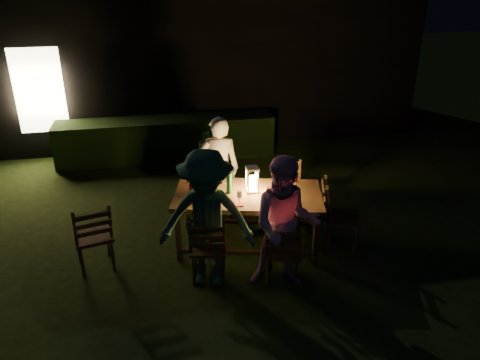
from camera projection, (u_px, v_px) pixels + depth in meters
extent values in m
plane|color=black|center=(223.00, 259.00, 6.13)|extent=(40.00, 40.00, 0.00)
cube|color=black|center=(179.00, 54.00, 10.98)|extent=(10.00, 4.00, 3.20)
cube|color=#FFE5B2|center=(39.00, 91.00, 8.82)|extent=(0.90, 0.06, 1.60)
cube|color=black|center=(167.00, 138.00, 9.21)|extent=(4.20, 0.70, 0.80)
cube|color=#462F17|center=(248.00, 195.00, 6.11)|extent=(2.09, 1.38, 0.06)
cube|color=#462F17|center=(179.00, 237.00, 5.97)|extent=(0.07, 0.07, 0.70)
cube|color=#462F17|center=(188.00, 208.00, 6.68)|extent=(0.07, 0.07, 0.70)
cube|color=#462F17|center=(316.00, 240.00, 5.89)|extent=(0.07, 0.07, 0.70)
cube|color=#462F17|center=(311.00, 210.00, 6.61)|extent=(0.07, 0.07, 0.70)
cube|color=#462F17|center=(208.00, 247.00, 5.59)|extent=(0.50, 0.48, 0.04)
cube|color=#462F17|center=(207.00, 236.00, 5.31)|extent=(0.45, 0.22, 0.50)
cube|color=#462F17|center=(284.00, 251.00, 5.56)|extent=(0.51, 0.50, 0.04)
cube|color=#462F17|center=(283.00, 241.00, 5.30)|extent=(0.42, 0.27, 0.47)
cube|color=#462F17|center=(219.00, 191.00, 6.94)|extent=(0.54, 0.53, 0.04)
cube|color=#462F17|center=(220.00, 168.00, 7.00)|extent=(0.47, 0.26, 0.53)
cube|color=#462F17|center=(287.00, 194.00, 6.92)|extent=(0.50, 0.49, 0.04)
cube|color=#462F17|center=(287.00, 173.00, 6.97)|extent=(0.43, 0.24, 0.48)
cube|color=#462F17|center=(342.00, 218.00, 6.19)|extent=(0.55, 0.56, 0.04)
cube|color=#462F17|center=(329.00, 198.00, 6.09)|extent=(0.28, 0.47, 0.53)
cube|color=#462F17|center=(93.00, 236.00, 5.78)|extent=(0.53, 0.52, 0.04)
cube|color=#462F17|center=(92.00, 224.00, 5.50)|extent=(0.47, 0.25, 0.52)
imported|color=beige|center=(219.00, 168.00, 6.87)|extent=(0.65, 0.51, 1.58)
imported|color=#E79EC3|center=(285.00, 224.00, 5.33)|extent=(0.92, 0.79, 1.64)
imported|color=#2C593E|center=(207.00, 220.00, 5.35)|extent=(1.22, 0.88, 1.71)
cube|color=white|center=(252.00, 191.00, 6.14)|extent=(0.15, 0.15, 0.03)
cube|color=white|center=(252.00, 168.00, 6.00)|extent=(0.16, 0.16, 0.03)
cylinder|color=#FF9E3F|center=(252.00, 183.00, 6.09)|extent=(0.09, 0.09, 0.18)
cylinder|color=white|center=(208.00, 185.00, 6.32)|extent=(0.25, 0.25, 0.01)
cylinder|color=white|center=(204.00, 200.00, 5.92)|extent=(0.25, 0.25, 0.01)
cylinder|color=white|center=(282.00, 186.00, 6.28)|extent=(0.25, 0.25, 0.01)
cylinder|color=white|center=(283.00, 201.00, 5.88)|extent=(0.25, 0.25, 0.01)
cylinder|color=#0F471E|center=(229.00, 183.00, 6.05)|extent=(0.07, 0.07, 0.28)
cube|color=red|center=(235.00, 204.00, 5.81)|extent=(0.18, 0.14, 0.01)
cube|color=red|center=(292.00, 205.00, 5.80)|extent=(0.18, 0.14, 0.01)
cube|color=black|center=(198.00, 203.00, 5.85)|extent=(0.14, 0.07, 0.01)
cylinder|color=olive|center=(208.00, 156.00, 7.38)|extent=(0.58, 0.58, 0.04)
cylinder|color=olive|center=(209.00, 178.00, 7.54)|extent=(0.07, 0.07, 0.76)
cylinder|color=#A5A8AD|center=(208.00, 149.00, 7.32)|extent=(0.30, 0.30, 0.22)
cylinder|color=#0F471E|center=(205.00, 147.00, 7.26)|extent=(0.07, 0.07, 0.32)
cylinder|color=#0F471E|center=(211.00, 145.00, 7.35)|extent=(0.07, 0.07, 0.32)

